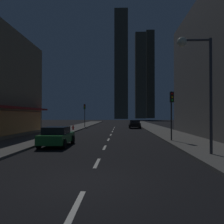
{
  "coord_description": "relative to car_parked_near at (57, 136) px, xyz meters",
  "views": [
    {
      "loc": [
        1.13,
        -7.8,
        2.33
      ],
      "look_at": [
        0.0,
        22.57,
        2.72
      ],
      "focal_mm": 36.61,
      "sensor_mm": 36.0,
      "label": 1
    }
  ],
  "objects": [
    {
      "name": "traffic_light_near_right",
      "position": [
        9.1,
        2.81,
        2.45
      ],
      "size": [
        0.32,
        0.48,
        4.2
      ],
      "color": "#2D2D2D",
      "rests_on": "sidewalk_right"
    },
    {
      "name": "ground_plane",
      "position": [
        3.6,
        22.97,
        -0.79
      ],
      "size": [
        78.0,
        136.0,
        0.1
      ],
      "primitive_type": "cube",
      "color": "black"
    },
    {
      "name": "car_parked_near",
      "position": [
        0.0,
        0.0,
        0.0
      ],
      "size": [
        1.98,
        4.24,
        1.45
      ],
      "color": "#1E722D",
      "rests_on": "ground"
    },
    {
      "name": "sidewalk_right",
      "position": [
        10.6,
        22.97,
        -0.67
      ],
      "size": [
        4.0,
        76.0,
        0.15
      ],
      "primitive_type": "cube",
      "color": "#605E59",
      "rests_on": "ground"
    },
    {
      "name": "street_lamp_right",
      "position": [
        8.98,
        -3.86,
        4.33
      ],
      "size": [
        1.96,
        0.56,
        6.58
      ],
      "color": "#38383D",
      "rests_on": "sidewalk_right"
    },
    {
      "name": "lane_marking_center",
      "position": [
        3.6,
        7.17,
        -0.73
      ],
      "size": [
        0.16,
        38.6,
        0.01
      ],
      "color": "silver",
      "rests_on": "ground"
    },
    {
      "name": "fire_hydrant_far_left",
      "position": [
        -2.3,
        16.77,
        -0.29
      ],
      "size": [
        0.42,
        0.3,
        0.65
      ],
      "color": "red",
      "rests_on": "sidewalk_left"
    },
    {
      "name": "skyscraper_distant_tall",
      "position": [
        5.13,
        118.6,
        31.54
      ],
      "size": [
        7.91,
        7.91,
        64.56
      ],
      "primitive_type": "cube",
      "color": "#3B382C",
      "rests_on": "ground"
    },
    {
      "name": "traffic_light_far_left",
      "position": [
        -1.9,
        25.09,
        2.45
      ],
      "size": [
        0.32,
        0.48,
        4.2
      ],
      "color": "#2D2D2D",
      "rests_on": "sidewalk_left"
    },
    {
      "name": "skyscraper_distant_mid",
      "position": [
        18.01,
        135.3,
        27.62
      ],
      "size": [
        6.94,
        6.99,
        56.72
      ],
      "primitive_type": "cube",
      "color": "#3D3A2E",
      "rests_on": "ground"
    },
    {
      "name": "sidewalk_left",
      "position": [
        -3.4,
        22.97,
        -0.67
      ],
      "size": [
        4.0,
        76.0,
        0.15
      ],
      "primitive_type": "cube",
      "color": "#605E59",
      "rests_on": "ground"
    },
    {
      "name": "skyscraper_distant_short",
      "position": [
        25.89,
        146.36,
        30.47
      ],
      "size": [
        5.78,
        5.16,
        62.43
      ],
      "primitive_type": "cube",
      "color": "#302E24",
      "rests_on": "ground"
    },
    {
      "name": "car_parked_far",
      "position": [
        7.2,
        23.12,
        0.0
      ],
      "size": [
        1.98,
        4.24,
        1.45
      ],
      "color": "black",
      "rests_on": "ground"
    }
  ]
}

